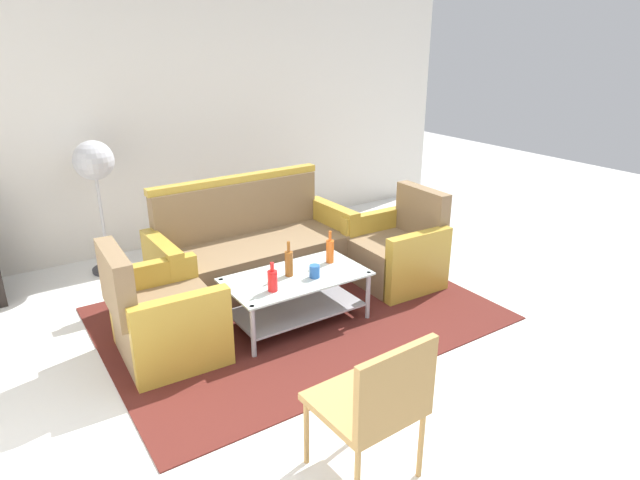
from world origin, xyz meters
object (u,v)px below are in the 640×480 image
at_px(coffee_table, 296,292).
at_px(bottle_red, 273,280).
at_px(couch, 253,253).
at_px(armchair_left, 163,319).
at_px(bottle_orange, 330,251).
at_px(cup, 315,271).
at_px(wicker_chair, 377,400).
at_px(pedestal_fan, 95,168).
at_px(armchair_right, 397,253).
at_px(bottle_brown, 289,263).

height_order(coffee_table, bottle_red, bottle_red).
bearing_deg(couch, coffee_table, 85.81).
xyz_separation_m(armchair_left, bottle_red, (0.74, -0.25, 0.21)).
bearing_deg(bottle_orange, armchair_left, 178.05).
relative_size(couch, bottle_orange, 6.71).
relative_size(couch, bottle_red, 8.17).
bearing_deg(coffee_table, armchair_left, 173.13).
height_order(cup, wicker_chair, wicker_chair).
bearing_deg(cup, pedestal_fan, 118.92).
distance_m(armchair_right, coffee_table, 1.17).
height_order(armchair_right, cup, armchair_right).
bearing_deg(bottle_brown, couch, 83.81).
relative_size(bottle_red, bottle_brown, 0.79).
height_order(bottle_red, wicker_chair, wicker_chair).
relative_size(couch, pedestal_fan, 1.43).
bearing_deg(coffee_table, bottle_red, -154.56).
relative_size(bottle_brown, cup, 2.81).
xyz_separation_m(coffee_table, cup, (0.11, -0.10, 0.19)).
bearing_deg(pedestal_fan, armchair_right, -38.76).
xyz_separation_m(bottle_red, bottle_orange, (0.64, 0.21, 0.02)).
height_order(bottle_red, bottle_brown, bottle_brown).
distance_m(couch, bottle_orange, 0.83).
distance_m(bottle_orange, cup, 0.32).
height_order(couch, armchair_left, couch).
xyz_separation_m(bottle_brown, pedestal_fan, (-0.95, 1.85, 0.50)).
bearing_deg(bottle_orange, cup, -146.02).
relative_size(coffee_table, cup, 11.00).
bearing_deg(pedestal_fan, armchair_left, -90.78).
height_order(couch, bottle_brown, couch).
xyz_separation_m(coffee_table, bottle_orange, (0.37, 0.08, 0.24)).
bearing_deg(cup, couch, 93.79).
distance_m(armchair_left, cup, 1.16).
bearing_deg(armchair_right, bottle_orange, 96.86).
height_order(bottle_red, pedestal_fan, pedestal_fan).
xyz_separation_m(coffee_table, wicker_chair, (-0.52, -1.62, 0.22)).
bearing_deg(bottle_red, couch, 71.39).
relative_size(bottle_orange, wicker_chair, 0.32).
bearing_deg(pedestal_fan, coffee_table, -62.20).
bearing_deg(armchair_right, couch, 60.80).
relative_size(couch, armchair_left, 2.13).
bearing_deg(armchair_left, armchair_right, 92.84).
distance_m(couch, armchair_left, 1.27).
bearing_deg(armchair_left, couch, 125.32).
distance_m(armchair_left, bottle_orange, 1.40).
xyz_separation_m(armchair_left, cup, (1.12, -0.23, 0.17)).
height_order(bottle_orange, pedestal_fan, pedestal_fan).
distance_m(bottle_orange, wicker_chair, 1.91).
distance_m(armchair_left, bottle_red, 0.81).
relative_size(coffee_table, pedestal_fan, 0.87).
bearing_deg(cup, armchair_left, 168.60).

